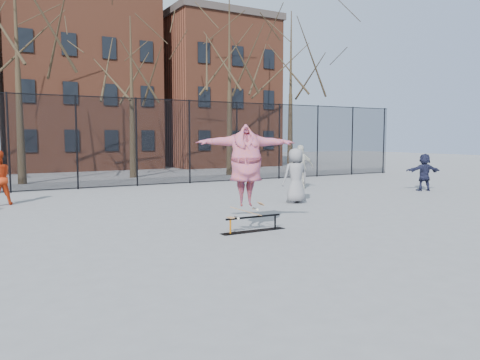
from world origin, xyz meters
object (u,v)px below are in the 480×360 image
skateboard (246,215)px  bystander_white (301,167)px  skater (246,172)px  bystander_extra (296,176)px  skate_rail (253,225)px  bystander_navy (424,172)px

skateboard → bystander_white: 9.50m
skateboard → skater: bearing=0.0°
bystander_white → bystander_extra: bearing=70.0°
skate_rail → skateboard: 0.34m
bystander_white → bystander_navy: (4.07, -3.05, -0.17)m
bystander_white → bystander_navy: 5.09m
skate_rail → bystander_navy: (10.55, 3.69, 0.63)m
skateboard → bystander_extra: (3.93, 3.39, 0.51)m
skater → bystander_extra: bearing=64.1°
skater → skate_rail: bearing=23.4°
skater → bystander_white: 9.50m
skateboard → bystander_white: bystander_white is taller
skate_rail → bystander_white: 9.38m
skate_rail → bystander_white: size_ratio=0.88×
skate_rail → bystander_extra: bearing=42.3°
bystander_navy → bystander_extra: size_ratio=0.83×
skateboard → skate_rail: bearing=-0.0°
skate_rail → bystander_extra: 5.10m
skateboard → skater: size_ratio=0.36×
bystander_navy → bystander_extra: bystander_extra is taller
skate_rail → skateboard: skateboard is taller
skateboard → bystander_extra: 5.22m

